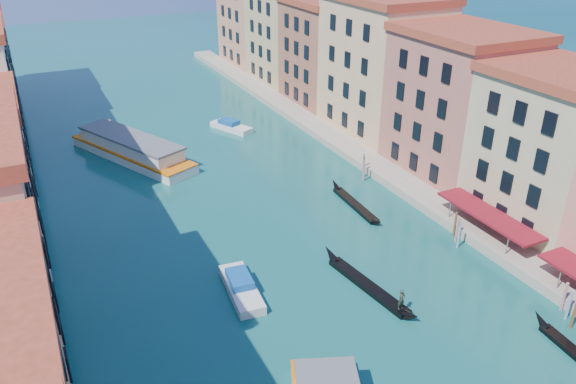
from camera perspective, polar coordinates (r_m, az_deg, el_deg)
name	(u,v)px	position (r m, az deg, el deg)	size (l,w,h in m)	color
right_bank_palazzos	(405,82)	(82.64, 11.84, 10.89)	(12.80, 128.40, 21.00)	brown
quay	(354,152)	(81.20, 6.70, 4.09)	(4.00, 140.00, 1.00)	gray
mooring_poles_right	(542,289)	(55.35, 24.41, -8.94)	(1.44, 54.24, 3.20)	#53381C
vaporetto_far	(131,149)	(82.10, -15.62, 4.27)	(13.90, 22.42, 3.32)	white
gondola_fore	(368,284)	(53.03, 8.12, -9.26)	(2.80, 13.45, 2.68)	black
gondola_far	(354,203)	(67.00, 6.74, -1.12)	(1.53, 12.06, 1.71)	black
motorboat_mid	(241,287)	(52.13, -4.79, -9.56)	(3.13, 7.80, 1.57)	silver
motorboat_far	(231,126)	(90.90, -5.83, 6.68)	(5.27, 7.76, 1.55)	silver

